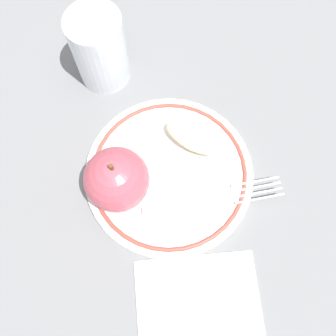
# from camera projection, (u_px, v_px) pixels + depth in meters

# --- Properties ---
(ground_plane) EXTENTS (2.00, 2.00, 0.00)m
(ground_plane) POSITION_uv_depth(u_px,v_px,m) (175.00, 185.00, 0.52)
(ground_plane) COLOR slate
(plate) EXTENTS (0.23, 0.23, 0.02)m
(plate) POSITION_uv_depth(u_px,v_px,m) (168.00, 175.00, 0.52)
(plate) COLOR white
(plate) RESTS_ON ground_plane
(apple_red_whole) EXTENTS (0.08, 0.08, 0.09)m
(apple_red_whole) POSITION_uv_depth(u_px,v_px,m) (117.00, 179.00, 0.46)
(apple_red_whole) COLOR #BA4856
(apple_red_whole) RESTS_ON plate
(apple_slice_front) EXTENTS (0.09, 0.07, 0.03)m
(apple_slice_front) POSITION_uv_depth(u_px,v_px,m) (192.00, 137.00, 0.51)
(apple_slice_front) COLOR beige
(apple_slice_front) RESTS_ON plate
(fork) EXTENTS (0.09, 0.18, 0.00)m
(fork) POSITION_uv_depth(u_px,v_px,m) (209.00, 199.00, 0.49)
(fork) COLOR silver
(fork) RESTS_ON plate
(drinking_glass) EXTENTS (0.08, 0.08, 0.12)m
(drinking_glass) POSITION_uv_depth(u_px,v_px,m) (100.00, 50.00, 0.52)
(drinking_glass) COLOR silver
(drinking_glass) RESTS_ON ground_plane
(napkin_folded) EXTENTS (0.19, 0.20, 0.01)m
(napkin_folded) POSITION_uv_depth(u_px,v_px,m) (199.00, 311.00, 0.46)
(napkin_folded) COLOR white
(napkin_folded) RESTS_ON ground_plane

